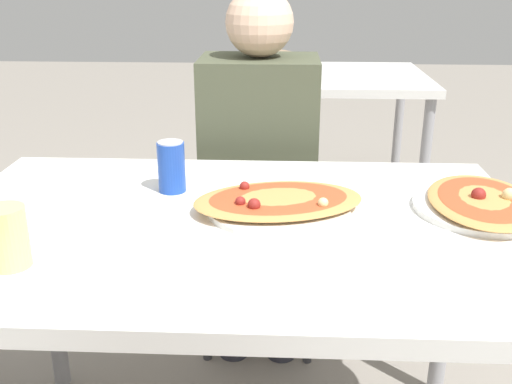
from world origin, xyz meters
TOP-DOWN VIEW (x-y plane):
  - dining_table at (0.00, 0.00)m, footprint 1.29×0.85m
  - chair_far_seated at (0.03, 0.76)m, footprint 0.40×0.40m
  - person_seated at (0.03, 0.64)m, footprint 0.36×0.29m
  - pizza_main at (0.10, 0.06)m, footprint 0.43×0.33m
  - soda_can at (-0.16, 0.17)m, footprint 0.07×0.07m
  - drink_glass at (-0.39, -0.23)m, footprint 0.08×0.08m
  - pizza_second at (0.56, 0.08)m, footprint 0.31×0.37m
  - background_table at (0.23, 1.86)m, footprint 1.10×0.80m

SIDE VIEW (x-z plane):
  - chair_far_seated at x=0.03m, z-range 0.06..0.98m
  - dining_table at x=0.00m, z-range 0.30..1.04m
  - background_table at x=0.23m, z-range 0.25..1.12m
  - person_seated at x=0.03m, z-range 0.11..1.32m
  - pizza_main at x=0.10m, z-range 0.73..0.79m
  - pizza_second at x=0.56m, z-range 0.73..0.79m
  - drink_glass at x=-0.39m, z-range 0.74..0.86m
  - soda_can at x=-0.16m, z-range 0.74..0.87m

